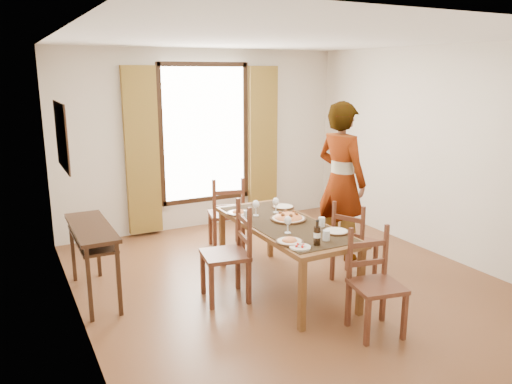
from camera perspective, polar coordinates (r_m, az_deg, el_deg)
name	(u,v)px	position (r m, az deg, el deg)	size (l,w,h in m)	color
ground	(286,281)	(5.88, 3.49, -10.12)	(5.00, 5.00, 0.00)	#54301A
room_shell	(282,148)	(5.56, 2.99, 5.08)	(4.60, 5.10, 2.74)	beige
console_table	(92,236)	(5.52, -18.27, -4.82)	(0.38, 1.20, 0.80)	#301F10
dining_table	(284,229)	(5.48, 3.21, -4.22)	(0.80, 1.95, 0.76)	brown
chair_west	(228,255)	(5.29, -3.17, -7.24)	(0.53, 0.53, 1.04)	#522A1B
chair_north	(227,215)	(6.76, -3.38, -2.70)	(0.54, 0.54, 1.01)	#522A1B
chair_south	(375,286)	(4.78, 13.44, -10.36)	(0.51, 0.51, 0.98)	#522A1B
chair_east	(353,244)	(5.85, 11.07, -5.85)	(0.55, 0.55, 0.95)	#522A1B
man	(341,181)	(6.44, 9.71, 1.25)	(0.63, 0.82, 2.02)	gray
plate_sw	(289,240)	(4.84, 3.85, -5.48)	(0.27, 0.27, 0.05)	silver
plate_se	(336,230)	(5.20, 9.13, -4.30)	(0.27, 0.27, 0.05)	silver
plate_nw	(239,212)	(5.79, -1.97, -2.25)	(0.27, 0.27, 0.05)	silver
plate_ne	(283,205)	(6.06, 3.13, -1.54)	(0.27, 0.27, 0.05)	silver
pasta_platter	(288,216)	(5.55, 3.72, -2.72)	(0.40, 0.40, 0.10)	#B03416
caprese_plate	(300,246)	(4.71, 5.06, -6.16)	(0.20, 0.20, 0.04)	silver
wine_glass_a	(288,225)	(5.10, 3.66, -3.73)	(0.08, 0.08, 0.18)	white
wine_glass_b	(276,205)	(5.82, 2.28, -1.51)	(0.08, 0.08, 0.18)	white
wine_glass_c	(256,208)	(5.70, 0.00, -1.83)	(0.08, 0.08, 0.18)	white
tumbler_a	(322,222)	(5.36, 7.52, -3.41)	(0.07, 0.07, 0.10)	silver
tumbler_b	(247,215)	(5.58, -1.07, -2.62)	(0.07, 0.07, 0.10)	silver
tumbler_c	(326,235)	(4.94, 8.04, -4.93)	(0.07, 0.07, 0.10)	silver
wine_bottle	(317,232)	(4.78, 7.01, -4.61)	(0.07, 0.07, 0.25)	black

